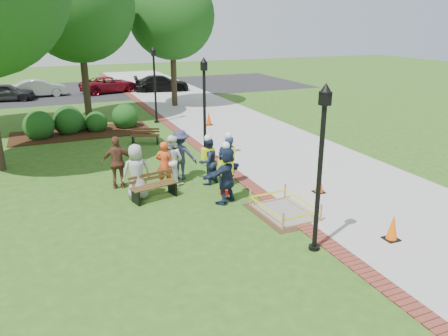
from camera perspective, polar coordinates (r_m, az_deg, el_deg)
name	(u,v)px	position (r m, az deg, el deg)	size (l,w,h in m)	color
ground	(224,212)	(13.48, 0.02, -5.81)	(100.00, 100.00, 0.00)	#285116
sidewalk	(237,128)	(24.09, 1.74, 5.31)	(6.00, 60.00, 0.02)	#9E9E99
brick_edging	(181,133)	(22.96, -5.68, 4.56)	(0.50, 60.00, 0.03)	maroon
mulch_bed	(82,133)	(24.02, -18.05, 4.37)	(7.00, 3.00, 0.05)	#381E0F
parking_lot	(101,90)	(39.00, -15.82, 9.79)	(36.00, 12.00, 0.01)	black
wet_concrete_pad	(284,206)	(13.44, 7.86, -4.97)	(1.80, 2.37, 0.55)	#47331E
bench_near	(154,191)	(14.54, -9.08, -3.02)	(1.64, 0.88, 0.85)	brown
bench_far	(145,139)	(21.16, -10.24, 3.73)	(1.40, 0.87, 0.72)	#4F2C1B
cone_front	(393,228)	(12.54, 21.16, -7.32)	(0.38, 0.38, 0.75)	black
cone_back	(319,184)	(15.16, 12.35, -2.00)	(0.36, 0.36, 0.71)	black
cone_far	(209,119)	(24.60, -2.00, 6.44)	(0.38, 0.38, 0.76)	black
toolbox	(226,192)	(14.76, 0.27, -3.17)	(0.37, 0.21, 0.19)	#A2110C
lamp_near	(321,157)	(10.71, 12.52, 1.35)	(0.28, 0.28, 4.26)	black
lamp_mid	(204,103)	(17.65, -2.58, 8.54)	(0.28, 0.28, 4.26)	black
lamp_far	(155,79)	(25.22, -9.05, 11.40)	(0.28, 0.28, 4.26)	black
tree_back	(78,5)	(26.68, -18.54, 19.49)	(6.18, 6.18, 9.48)	#3D2D1E
tree_right	(172,16)	(30.18, -6.86, 19.12)	(5.63, 5.63, 8.70)	#3D2D1E
shrub_a	(40,138)	(23.75, -22.85, 3.61)	(1.51, 1.51, 1.51)	#174213
shrub_b	(70,133)	(24.27, -19.50, 4.31)	(1.54, 1.54, 1.54)	#174213
shrub_c	(97,131)	(24.27, -16.22, 4.64)	(1.15, 1.15, 1.15)	#174213
shrub_d	(126,128)	(24.71, -12.71, 5.17)	(1.42, 1.42, 1.42)	#174213
shrub_e	(81,131)	(24.67, -18.17, 4.67)	(0.98, 0.98, 0.98)	#174213
casual_person_a	(137,172)	(14.47, -11.36, -0.50)	(0.60, 0.39, 1.85)	#9E9E9E
casual_person_b	(164,164)	(15.38, -7.79, 0.47)	(0.61, 0.50, 1.64)	#EF4A1C
casual_person_c	(172,160)	(15.62, -6.81, 1.08)	(0.65, 0.68, 1.80)	white
casual_person_d	(118,163)	(15.52, -13.71, 0.68)	(0.65, 0.47, 1.86)	brown
casual_person_e	(180,155)	(16.06, -5.73, 1.73)	(0.71, 0.63, 1.86)	#2B2F4C
hivis_worker_a	(226,173)	(13.86, 0.24, -0.65)	(0.71, 0.63, 2.03)	#17253D
hivis_worker_b	(228,159)	(15.39, 0.53, 1.16)	(0.66, 0.55, 1.92)	#1C2549
hivis_worker_c	(208,160)	(15.50, -2.12, 1.10)	(0.63, 0.54, 1.82)	#151E39
parked_car_a	(8,101)	(35.94, -26.38, 7.84)	(4.27, 1.86, 1.39)	#252528
parked_car_b	(41,97)	(37.00, -22.84, 8.58)	(4.39, 1.91, 1.43)	#B0B0B6
parked_car_c	(110,93)	(37.37, -14.65, 9.52)	(4.32, 1.88, 1.41)	maroon
parked_car_d	(162,91)	(37.30, -8.11, 9.91)	(4.33, 1.88, 1.41)	black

